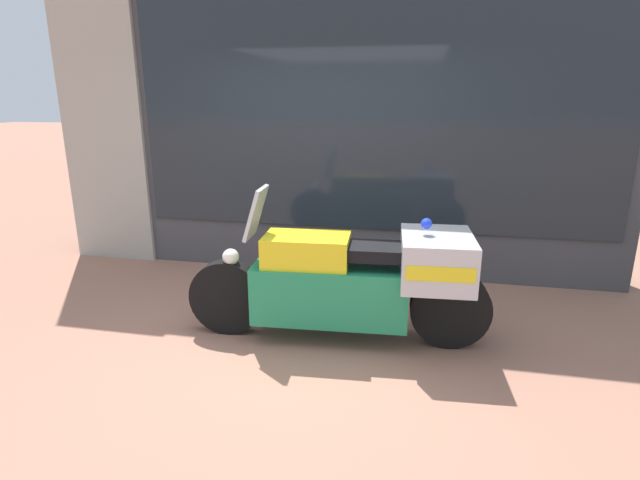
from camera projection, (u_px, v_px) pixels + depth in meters
The scene contains 4 objects.
ground_plane at pixel (283, 344), 4.13m from camera, with size 60.00×60.00×0.00m, color #9E6B56.
shop_building at pixel (289, 91), 5.53m from camera, with size 6.43×0.55×4.04m.
window_display at pixel (367, 230), 5.82m from camera, with size 4.94×0.30×1.96m.
paramedic_motorcycle at pixel (357, 278), 4.05m from camera, with size 2.51×0.76×1.28m.
Camera 1 is at (1.07, -3.58, 1.98)m, focal length 28.00 mm.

